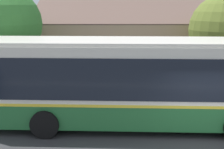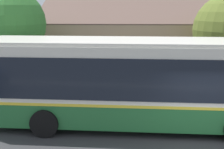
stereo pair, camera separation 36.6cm
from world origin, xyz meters
name	(u,v)px [view 1 (the left image)]	position (x,y,z in m)	size (l,w,h in m)	color
sidewalk_far	(174,97)	(0.00, 6.00, 0.07)	(60.00, 3.00, 0.15)	#9E9E99
community_building	(190,43)	(2.57, 13.09, 1.85)	(20.72, 9.09, 6.36)	tan
transit_bus	(135,81)	(-2.17, 2.90, 1.77)	(11.43, 3.05, 3.29)	#236633
street_tree_secondary	(5,26)	(-8.26, 6.49, 3.54)	(3.48, 3.48, 5.39)	#4C3828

